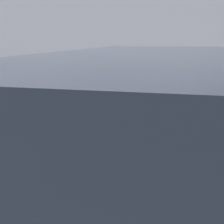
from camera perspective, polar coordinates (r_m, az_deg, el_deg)
sidewalk at (r=4.51m, az=-2.12°, el=-9.48°), size 24.00×2.80×0.12m
parking_meter at (r=3.18m, az=-0.00°, el=3.75°), size 0.22×0.15×1.55m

